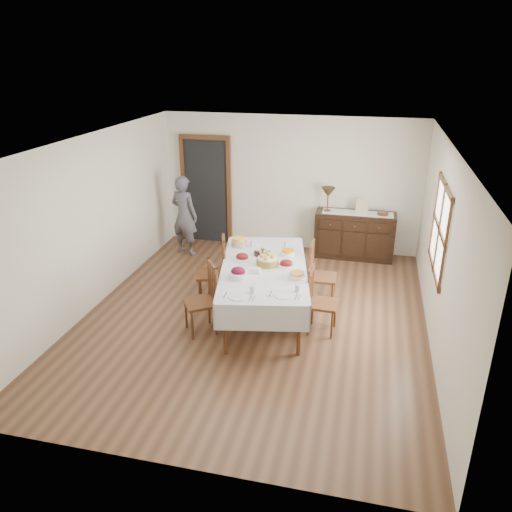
% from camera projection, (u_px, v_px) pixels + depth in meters
% --- Properties ---
extents(ground, '(6.00, 6.00, 0.00)m').
position_uv_depth(ground, '(254.00, 317.00, 7.49)').
color(ground, brown).
extents(room_shell, '(5.02, 6.02, 2.65)m').
position_uv_depth(room_shell, '(251.00, 203.00, 7.27)').
color(room_shell, white).
rests_on(room_shell, ground).
extents(dining_table, '(1.65, 2.58, 0.82)m').
position_uv_depth(dining_table, '(264.00, 272.00, 7.23)').
color(dining_table, silver).
rests_on(dining_table, ground).
extents(chair_left_near, '(0.59, 0.59, 1.02)m').
position_uv_depth(chair_left_near, '(204.00, 298.00, 6.94)').
color(chair_left_near, '#532E17').
rests_on(chair_left_near, ground).
extents(chair_left_far, '(0.57, 0.57, 1.09)m').
position_uv_depth(chair_left_far, '(215.00, 270.00, 7.73)').
color(chair_left_far, '#532E17').
rests_on(chair_left_far, ground).
extents(chair_right_near, '(0.42, 0.42, 0.97)m').
position_uv_depth(chair_right_near, '(319.00, 300.00, 6.94)').
color(chair_right_near, '#532E17').
rests_on(chair_right_near, ground).
extents(chair_right_far, '(0.43, 0.43, 1.00)m').
position_uv_depth(chair_right_far, '(320.00, 274.00, 7.71)').
color(chair_right_far, '#532E17').
rests_on(chair_right_far, ground).
extents(sideboard, '(1.48, 0.54, 0.89)m').
position_uv_depth(sideboard, '(354.00, 235.00, 9.49)').
color(sideboard, black).
rests_on(sideboard, ground).
extents(person, '(0.59, 0.46, 1.65)m').
position_uv_depth(person, '(184.00, 213.00, 9.52)').
color(person, '#52505B').
rests_on(person, ground).
extents(bread_basket, '(0.32, 0.32, 0.17)m').
position_uv_depth(bread_basket, '(267.00, 261.00, 7.22)').
color(bread_basket, olive).
rests_on(bread_basket, dining_table).
extents(egg_basket, '(0.25, 0.25, 0.11)m').
position_uv_depth(egg_basket, '(262.00, 253.00, 7.58)').
color(egg_basket, black).
rests_on(egg_basket, dining_table).
extents(ham_platter_a, '(0.27, 0.27, 0.11)m').
position_uv_depth(ham_platter_a, '(242.00, 257.00, 7.43)').
color(ham_platter_a, white).
rests_on(ham_platter_a, dining_table).
extents(ham_platter_b, '(0.28, 0.28, 0.11)m').
position_uv_depth(ham_platter_b, '(286.00, 264.00, 7.21)').
color(ham_platter_b, white).
rests_on(ham_platter_b, dining_table).
extents(beet_bowl, '(0.26, 0.26, 0.16)m').
position_uv_depth(beet_bowl, '(238.00, 273.00, 6.82)').
color(beet_bowl, white).
rests_on(beet_bowl, dining_table).
extents(carrot_bowl, '(0.24, 0.24, 0.09)m').
position_uv_depth(carrot_bowl, '(288.00, 253.00, 7.57)').
color(carrot_bowl, white).
rests_on(carrot_bowl, dining_table).
extents(pineapple_bowl, '(0.24, 0.24, 0.14)m').
position_uv_depth(pineapple_bowl, '(239.00, 242.00, 7.91)').
color(pineapple_bowl, tan).
rests_on(pineapple_bowl, dining_table).
extents(casserole_dish, '(0.23, 0.23, 0.08)m').
position_uv_depth(casserole_dish, '(297.00, 275.00, 6.83)').
color(casserole_dish, white).
rests_on(casserole_dish, dining_table).
extents(butter_dish, '(0.15, 0.12, 0.07)m').
position_uv_depth(butter_dish, '(255.00, 270.00, 6.98)').
color(butter_dish, white).
rests_on(butter_dish, dining_table).
extents(setting_left, '(0.44, 0.31, 0.10)m').
position_uv_depth(setting_left, '(243.00, 294.00, 6.34)').
color(setting_left, white).
rests_on(setting_left, dining_table).
extents(setting_right, '(0.44, 0.31, 0.10)m').
position_uv_depth(setting_right, '(288.00, 293.00, 6.37)').
color(setting_right, white).
rests_on(setting_right, dining_table).
extents(glass_far_a, '(0.06, 0.06, 0.11)m').
position_uv_depth(glass_far_a, '(252.00, 244.00, 7.88)').
color(glass_far_a, silver).
rests_on(glass_far_a, dining_table).
extents(glass_far_b, '(0.06, 0.06, 0.10)m').
position_uv_depth(glass_far_b, '(286.00, 244.00, 7.88)').
color(glass_far_b, silver).
rests_on(glass_far_b, dining_table).
extents(runner, '(1.30, 0.35, 0.01)m').
position_uv_depth(runner, '(358.00, 213.00, 9.29)').
color(runner, white).
rests_on(runner, sideboard).
extents(table_lamp, '(0.26, 0.26, 0.46)m').
position_uv_depth(table_lamp, '(328.00, 193.00, 9.27)').
color(table_lamp, brown).
rests_on(table_lamp, sideboard).
extents(picture_frame, '(0.22, 0.08, 0.28)m').
position_uv_depth(picture_frame, '(362.00, 207.00, 9.16)').
color(picture_frame, '#C0B48A').
rests_on(picture_frame, sideboard).
extents(deco_bowl, '(0.20, 0.20, 0.06)m').
position_uv_depth(deco_bowl, '(383.00, 214.00, 9.17)').
color(deco_bowl, '#532E17').
rests_on(deco_bowl, sideboard).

